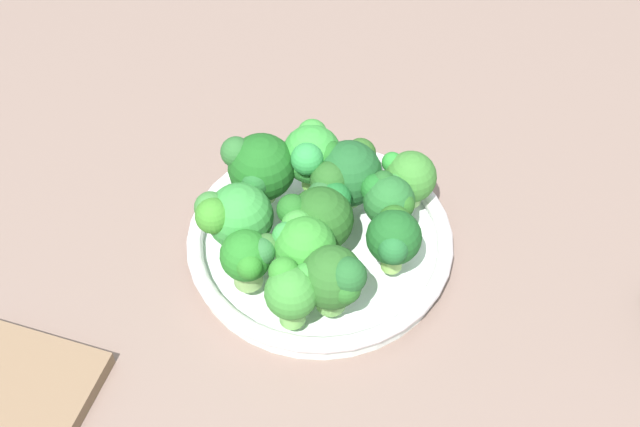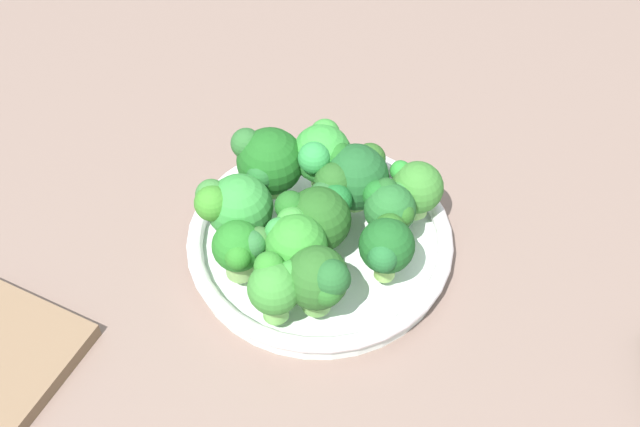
{
  "view_description": "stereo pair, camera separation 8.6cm",
  "coord_description": "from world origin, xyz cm",
  "px_view_note": "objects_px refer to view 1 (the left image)",
  "views": [
    {
      "loc": [
        -50.26,
        -19.01,
        71.22
      ],
      "look_at": [
        2.26,
        0.58,
        5.94
      ],
      "focal_mm": 50.2,
      "sensor_mm": 36.0,
      "label": 1
    },
    {
      "loc": [
        -46.65,
        -26.81,
        71.22
      ],
      "look_at": [
        2.26,
        0.58,
        5.94
      ],
      "focal_mm": 50.2,
      "sensor_mm": 36.0,
      "label": 2
    }
  ],
  "objects_px": {
    "broccoli_floret_0": "(388,199)",
    "broccoli_floret_10": "(394,237)",
    "broccoli_floret_7": "(259,168)",
    "broccoli_floret_1": "(345,172)",
    "broccoli_floret_4": "(234,216)",
    "broccoli_floret_2": "(408,178)",
    "broccoli_floret_3": "(302,245)",
    "broccoli_floret_8": "(336,279)",
    "broccoli_floret_11": "(318,215)",
    "bowl": "(320,242)",
    "broccoli_floret_5": "(250,257)",
    "broccoli_floret_6": "(291,289)",
    "broccoli_floret_9": "(311,154)"
  },
  "relations": [
    {
      "from": "broccoli_floret_3",
      "to": "broccoli_floret_9",
      "type": "distance_m",
      "value": 0.11
    },
    {
      "from": "broccoli_floret_0",
      "to": "broccoli_floret_5",
      "type": "distance_m",
      "value": 0.15
    },
    {
      "from": "broccoli_floret_10",
      "to": "broccoli_floret_7",
      "type": "bearing_deg",
      "value": 75.72
    },
    {
      "from": "broccoli_floret_0",
      "to": "broccoli_floret_3",
      "type": "distance_m",
      "value": 0.1
    },
    {
      "from": "broccoli_floret_4",
      "to": "broccoli_floret_9",
      "type": "relative_size",
      "value": 0.95
    },
    {
      "from": "broccoli_floret_0",
      "to": "broccoli_floret_7",
      "type": "relative_size",
      "value": 0.85
    },
    {
      "from": "broccoli_floret_11",
      "to": "broccoli_floret_9",
      "type": "bearing_deg",
      "value": 25.5
    },
    {
      "from": "broccoli_floret_4",
      "to": "broccoli_floret_8",
      "type": "distance_m",
      "value": 0.12
    },
    {
      "from": "broccoli_floret_8",
      "to": "broccoli_floret_9",
      "type": "height_order",
      "value": "broccoli_floret_9"
    },
    {
      "from": "broccoli_floret_2",
      "to": "broccoli_floret_1",
      "type": "bearing_deg",
      "value": 108.59
    },
    {
      "from": "broccoli_floret_1",
      "to": "broccoli_floret_5",
      "type": "height_order",
      "value": "broccoli_floret_1"
    },
    {
      "from": "broccoli_floret_1",
      "to": "broccoli_floret_11",
      "type": "xyz_separation_m",
      "value": [
        -0.06,
        0.01,
        -0.0
      ]
    },
    {
      "from": "broccoli_floret_9",
      "to": "broccoli_floret_10",
      "type": "distance_m",
      "value": 0.13
    },
    {
      "from": "broccoli_floret_3",
      "to": "broccoli_floret_9",
      "type": "relative_size",
      "value": 0.96
    },
    {
      "from": "broccoli_floret_11",
      "to": "broccoli_floret_3",
      "type": "bearing_deg",
      "value": -178.75
    },
    {
      "from": "broccoli_floret_0",
      "to": "broccoli_floret_7",
      "type": "distance_m",
      "value": 0.13
    },
    {
      "from": "broccoli_floret_9",
      "to": "broccoli_floret_6",
      "type": "bearing_deg",
      "value": -165.46
    },
    {
      "from": "bowl",
      "to": "broccoli_floret_8",
      "type": "relative_size",
      "value": 3.61
    },
    {
      "from": "broccoli_floret_5",
      "to": "broccoli_floret_8",
      "type": "distance_m",
      "value": 0.08
    },
    {
      "from": "broccoli_floret_2",
      "to": "broccoli_floret_3",
      "type": "height_order",
      "value": "broccoli_floret_3"
    },
    {
      "from": "broccoli_floret_5",
      "to": "broccoli_floret_6",
      "type": "bearing_deg",
      "value": -113.83
    },
    {
      "from": "broccoli_floret_2",
      "to": "broccoli_floret_9",
      "type": "height_order",
      "value": "broccoli_floret_9"
    },
    {
      "from": "broccoli_floret_5",
      "to": "broccoli_floret_11",
      "type": "xyz_separation_m",
      "value": [
        0.07,
        -0.04,
        0.0
      ]
    },
    {
      "from": "broccoli_floret_6",
      "to": "broccoli_floret_8",
      "type": "xyz_separation_m",
      "value": [
        0.02,
        -0.03,
        0.0
      ]
    },
    {
      "from": "broccoli_floret_0",
      "to": "broccoli_floret_10",
      "type": "relative_size",
      "value": 0.93
    },
    {
      "from": "bowl",
      "to": "broccoli_floret_2",
      "type": "height_order",
      "value": "broccoli_floret_2"
    },
    {
      "from": "broccoli_floret_7",
      "to": "broccoli_floret_3",
      "type": "bearing_deg",
      "value": -135.63
    },
    {
      "from": "broccoli_floret_3",
      "to": "broccoli_floret_10",
      "type": "height_order",
      "value": "broccoli_floret_3"
    },
    {
      "from": "broccoli_floret_2",
      "to": "broccoli_floret_3",
      "type": "bearing_deg",
      "value": 152.48
    },
    {
      "from": "broccoli_floret_3",
      "to": "broccoli_floret_5",
      "type": "height_order",
      "value": "broccoli_floret_3"
    },
    {
      "from": "broccoli_floret_3",
      "to": "broccoli_floret_1",
      "type": "bearing_deg",
      "value": -2.9
    },
    {
      "from": "broccoli_floret_8",
      "to": "broccoli_floret_6",
      "type": "bearing_deg",
      "value": 123.55
    },
    {
      "from": "bowl",
      "to": "broccoli_floret_0",
      "type": "relative_size",
      "value": 4.06
    },
    {
      "from": "bowl",
      "to": "broccoli_floret_3",
      "type": "xyz_separation_m",
      "value": [
        -0.05,
        -0.0,
        0.06
      ]
    },
    {
      "from": "broccoli_floret_3",
      "to": "broccoli_floret_6",
      "type": "relative_size",
      "value": 1.1
    },
    {
      "from": "broccoli_floret_3",
      "to": "broccoli_floret_2",
      "type": "bearing_deg",
      "value": -27.52
    },
    {
      "from": "broccoli_floret_1",
      "to": "broccoli_floret_4",
      "type": "height_order",
      "value": "broccoli_floret_1"
    },
    {
      "from": "broccoli_floret_7",
      "to": "broccoli_floret_6",
      "type": "bearing_deg",
      "value": -146.24
    },
    {
      "from": "broccoli_floret_1",
      "to": "broccoli_floret_8",
      "type": "bearing_deg",
      "value": -164.24
    },
    {
      "from": "broccoli_floret_7",
      "to": "broccoli_floret_1",
      "type": "bearing_deg",
      "value": -71.74
    },
    {
      "from": "broccoli_floret_3",
      "to": "broccoli_floret_10",
      "type": "xyz_separation_m",
      "value": [
        0.04,
        -0.08,
        -0.0
      ]
    },
    {
      "from": "broccoli_floret_3",
      "to": "broccoli_floret_8",
      "type": "distance_m",
      "value": 0.05
    },
    {
      "from": "broccoli_floret_0",
      "to": "broccoli_floret_11",
      "type": "bearing_deg",
      "value": 125.94
    },
    {
      "from": "broccoli_floret_4",
      "to": "broccoli_floret_5",
      "type": "height_order",
      "value": "broccoli_floret_4"
    },
    {
      "from": "broccoli_floret_10",
      "to": "broccoli_floret_11",
      "type": "height_order",
      "value": "same"
    },
    {
      "from": "broccoli_floret_4",
      "to": "broccoli_floret_5",
      "type": "xyz_separation_m",
      "value": [
        -0.04,
        -0.03,
        -0.0
      ]
    },
    {
      "from": "broccoli_floret_10",
      "to": "broccoli_floret_11",
      "type": "xyz_separation_m",
      "value": [
        0.0,
        0.08,
        -0.0
      ]
    },
    {
      "from": "broccoli_floret_2",
      "to": "broccoli_floret_10",
      "type": "bearing_deg",
      "value": -172.6
    },
    {
      "from": "broccoli_floret_2",
      "to": "broccoli_floret_10",
      "type": "xyz_separation_m",
      "value": [
        -0.08,
        -0.01,
        0.01
      ]
    },
    {
      "from": "broccoli_floret_4",
      "to": "broccoli_floret_9",
      "type": "bearing_deg",
      "value": -23.26
    }
  ]
}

